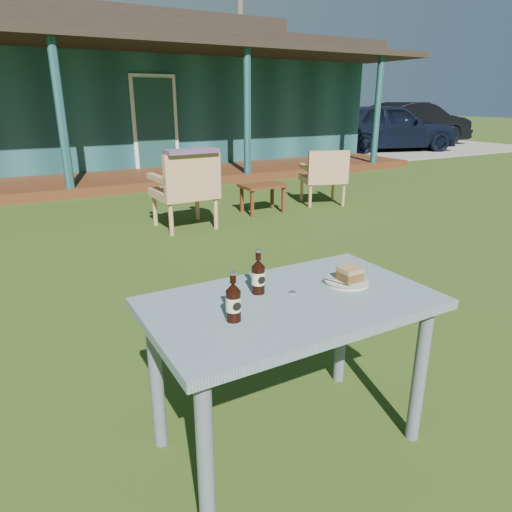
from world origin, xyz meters
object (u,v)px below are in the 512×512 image
cola_bottle_far (233,301)px  armchair_left (187,186)px  plate (346,281)px  armchair_right (325,174)px  car_far (412,124)px  cafe_table (291,321)px  cola_bottle_near (258,276)px  car_near (388,127)px  cake_slice (350,274)px  side_table (263,188)px

cola_bottle_far → armchair_left: bearing=71.5°
plate → armchair_right: 4.95m
car_far → cafe_table: size_ratio=3.64×
car_far → cafe_table: (-11.81, -10.21, -0.10)m
cola_bottle_near → car_far: bearing=40.3°
cafe_table → cola_bottle_near: size_ratio=6.16×
cola_bottle_near → armchair_right: 5.14m
armchair_right → car_near: bearing=39.2°
car_far → cake_slice: 15.35m
car_near → cafe_table: bearing=149.9°
armchair_left → cola_bottle_near: bearing=-106.4°
car_far → car_near: bearing=116.8°
armchair_left → cake_slice: bearing=-99.8°
car_far → armchair_right: bearing=128.5°
car_near → armchair_right: (-6.45, -5.26, -0.26)m
side_table → car_near: bearing=34.9°
cake_slice → side_table: cake_slice is taller
plate → cola_bottle_far: size_ratio=1.05×
plate → car_far: bearing=41.5°
cola_bottle_far → car_near: bearing=43.0°
plate → cake_slice: cake_slice is taller
car_far → cake_slice: size_ratio=47.50×
car_far → armchair_left: (-10.84, -6.50, -0.20)m
cake_slice → armchair_left: bearing=80.2°
car_near → cafe_table: 13.42m
car_far → armchair_left: size_ratio=4.69×
cola_bottle_far → armchair_right: size_ratio=0.24×
car_near → side_table: bearing=141.2°
cafe_table → cola_bottle_near: (-0.09, 0.12, 0.18)m
car_near → armchair_left: (-8.75, -5.55, -0.20)m
cola_bottle_near → armchair_left: (1.05, 3.58, -0.27)m
car_far → side_table: 11.45m
car_near → cola_bottle_far: (-10.01, -9.32, 0.08)m
cafe_table → cola_bottle_far: size_ratio=6.17×
cola_bottle_near → armchair_right: (3.35, 3.88, -0.34)m
cafe_table → cake_slice: (0.33, 0.02, 0.15)m
cola_bottle_near → side_table: 4.53m
cola_bottle_near → side_table: size_ratio=0.32×
car_far → plate: size_ratio=21.42×
armchair_right → side_table: size_ratio=1.37×
side_table → armchair_right: bearing=-0.3°
armchair_left → armchair_right: (2.30, 0.29, -0.06)m
car_near → armchair_right: bearing=145.4°
cake_slice → cola_bottle_far: cola_bottle_far is taller
side_table → car_far: bearing=32.8°
cake_slice → cola_bottle_near: cola_bottle_near is taller
cola_bottle_near → cola_bottle_far: bearing=-139.3°
car_far → plate: bearing=134.0°
plate → armchair_right: bearing=53.5°
armchair_right → side_table: (-1.07, 0.01, -0.12)m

